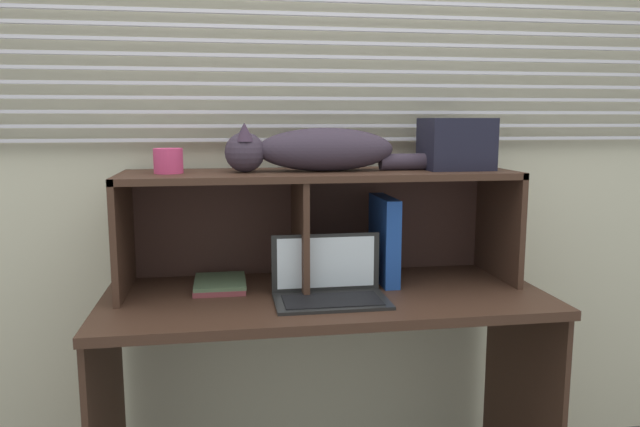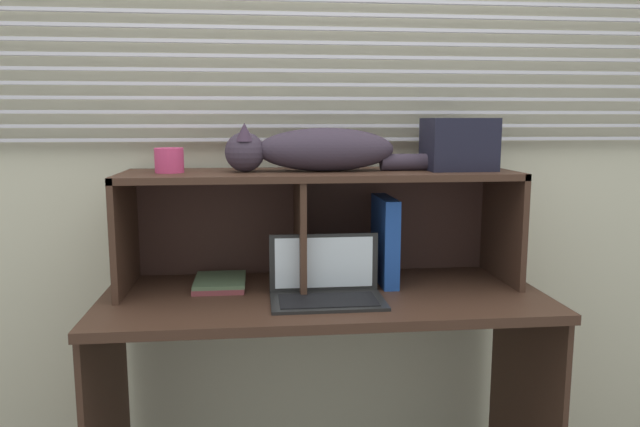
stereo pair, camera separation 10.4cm
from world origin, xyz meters
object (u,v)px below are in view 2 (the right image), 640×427
laptop (325,287)px  binder_upright (385,240)px  book_stack (220,283)px  storage_box (458,144)px  cat (317,150)px  small_basket (169,160)px

laptop → binder_upright: bearing=39.2°
book_stack → storage_box: 0.93m
cat → laptop: bearing=-88.4°
cat → book_stack: (-0.33, -0.01, -0.44)m
book_stack → small_basket: small_basket is taller
book_stack → binder_upright: bearing=0.6°
binder_upright → storage_box: bearing=0.0°
book_stack → storage_box: bearing=0.4°
binder_upright → small_basket: bearing=180.0°
book_stack → cat: bearing=1.1°
cat → binder_upright: 0.38m
book_stack → storage_box: storage_box is taller
cat → book_stack: cat is taller
laptop → storage_box: storage_box is taller
storage_box → small_basket: bearing=180.0°
laptop → book_stack: size_ratio=1.64×
book_stack → small_basket: bearing=177.7°
laptop → storage_box: bearing=21.3°
cat → laptop: 0.45m
laptop → small_basket: 0.64m
small_basket → storage_box: storage_box is taller
binder_upright → book_stack: binder_upright is taller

